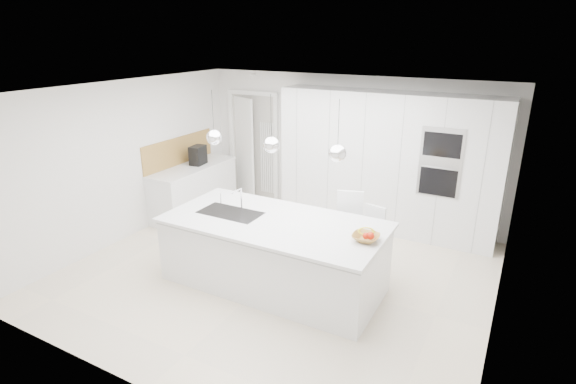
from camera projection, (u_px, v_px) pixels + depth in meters
The scene contains 26 objects.
floor at pixel (278, 272), 6.28m from camera, with size 5.50×5.50×0.00m, color beige.
wall_back at pixel (347, 148), 7.93m from camera, with size 5.50×5.50×0.00m, color silver.
wall_left at pixel (126, 161), 7.10m from camera, with size 5.00×5.00×0.00m, color silver.
ceiling at pixel (276, 91), 5.44m from camera, with size 5.50×5.50×0.00m, color white.
tall_cabinets at pixel (386, 163), 7.36m from camera, with size 3.60×0.60×2.30m, color white.
oven_stack at pixel (440, 163), 6.63m from camera, with size 0.62×0.04×1.05m, color #A5A5A8, non-canonical shape.
doorway_frame at pixel (254, 148), 8.86m from camera, with size 1.11×0.08×2.13m, color white, non-canonical shape.
hallway_door at pixel (242, 148), 8.94m from camera, with size 0.82×0.04×2.00m, color white.
radiator at pixel (267, 158), 8.77m from camera, with size 0.32×0.04×1.40m, color white, non-canonical shape.
left_base_cabinets at pixel (194, 191), 8.23m from camera, with size 0.60×1.80×0.86m, color white.
left_worktop at pixel (192, 167), 8.08m from camera, with size 0.62×1.82×0.04m, color white.
oak_backsplash at pixel (179, 151), 8.12m from camera, with size 0.02×1.80×0.50m, color #B08034.
island_base at pixel (273, 255), 5.84m from camera, with size 2.80×1.20×0.86m, color white.
island_worktop at pixel (274, 222), 5.73m from camera, with size 2.84×1.40×0.04m, color white.
island_sink at pixel (231, 218), 6.00m from camera, with size 0.84×0.44×0.18m, color #3F3F42, non-canonical shape.
island_tap at pixel (241, 198), 6.07m from camera, with size 0.02×0.02×0.30m, color white.
pendant_left at pixel (214, 137), 5.73m from camera, with size 0.20×0.20×0.20m, color white.
pendant_mid at pixel (271, 145), 5.35m from camera, with size 0.20×0.20×0.20m, color white.
pendant_right at pixel (337, 154), 4.97m from camera, with size 0.20×0.20×0.20m, color white.
fruit_bowl at pixel (366, 238), 5.16m from camera, with size 0.31×0.31×0.08m, color #B08034.
espresso_machine at pixel (198, 155), 8.13m from camera, with size 0.20×0.32×0.34m, color black.
bar_stool_left at pixel (345, 234), 6.14m from camera, with size 0.37×0.52×1.13m, color white, non-canonical shape.
bar_stool_right at pixel (371, 243), 6.05m from camera, with size 0.32×0.45×0.98m, color white, non-canonical shape.
apple_a at pixel (366, 236), 5.13m from camera, with size 0.08×0.08×0.08m, color red.
apple_b at pixel (371, 236), 5.12m from camera, with size 0.09×0.09×0.09m, color red.
banana_bunch at pixel (366, 231), 5.16m from camera, with size 0.20×0.20×0.03m, color yellow.
Camera 1 is at (2.77, -4.80, 3.16)m, focal length 28.00 mm.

